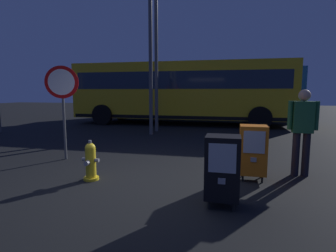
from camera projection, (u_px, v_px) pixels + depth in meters
ground_plane at (136, 184)px, 4.70m from camera, size 60.00×60.00×0.00m
fire_hydrant at (91, 161)px, 4.90m from camera, size 0.33×0.32×0.75m
newspaper_box_primary at (222, 167)px, 3.75m from camera, size 0.48×0.42×1.02m
newspaper_box_secondary at (253, 150)px, 4.87m from camera, size 0.48×0.42×1.02m
stop_sign at (62, 93)px, 6.23m from camera, size 0.71×0.31×2.23m
pedestrian at (302, 128)px, 5.07m from camera, size 0.55×0.22×1.67m
bus_near at (181, 90)px, 13.25m from camera, size 10.53×2.89×3.00m
bus_far at (208, 90)px, 16.38m from camera, size 10.63×3.26×3.00m
street_light_near_left at (150, 27)px, 9.68m from camera, size 0.32×0.32×6.85m
street_light_far_left at (156, 8)px, 10.40m from camera, size 0.32×0.32×8.60m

